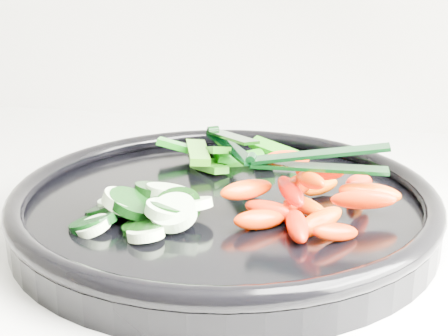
# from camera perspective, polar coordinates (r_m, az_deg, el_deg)

# --- Properties ---
(veggie_tray) EXTENTS (0.46, 0.46, 0.04)m
(veggie_tray) POSITION_cam_1_polar(r_m,az_deg,el_deg) (0.55, 0.00, -3.39)
(veggie_tray) COLOR black
(veggie_tray) RESTS_ON counter
(cucumber_pile) EXTENTS (0.12, 0.12, 0.04)m
(cucumber_pile) POSITION_cam_1_polar(r_m,az_deg,el_deg) (0.52, -7.34, -3.51)
(cucumber_pile) COLOR black
(cucumber_pile) RESTS_ON veggie_tray
(carrot_pile) EXTENTS (0.15, 0.15, 0.05)m
(carrot_pile) POSITION_cam_1_polar(r_m,az_deg,el_deg) (0.52, 7.94, -2.66)
(carrot_pile) COLOR #F35D00
(carrot_pile) RESTS_ON veggie_tray
(pepper_pile) EXTENTS (0.15, 0.08, 0.04)m
(pepper_pile) POSITION_cam_1_polar(r_m,az_deg,el_deg) (0.64, 0.04, 1.10)
(pepper_pile) COLOR #0E6E0A
(pepper_pile) RESTS_ON veggie_tray
(tong_carrot) EXTENTS (0.11, 0.02, 0.02)m
(tong_carrot) POSITION_cam_1_polar(r_m,az_deg,el_deg) (0.51, 8.27, 0.68)
(tong_carrot) COLOR black
(tong_carrot) RESTS_ON carrot_pile
(tong_pepper) EXTENTS (0.08, 0.10, 0.02)m
(tong_pepper) POSITION_cam_1_polar(r_m,az_deg,el_deg) (0.64, 0.53, 2.46)
(tong_pepper) COLOR black
(tong_pepper) RESTS_ON pepper_pile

